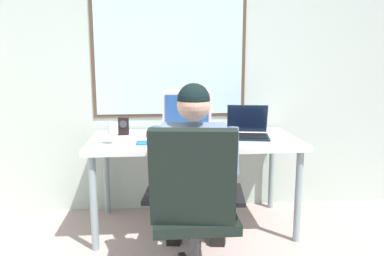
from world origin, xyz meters
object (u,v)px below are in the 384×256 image
desk (194,146)px  office_chair (193,202)px  cd_case (146,143)px  laptop (247,128)px  wine_glass (113,129)px  desk_speaker (124,126)px  person_seated (194,175)px  crt_monitor (187,110)px

desk → office_chair: 0.88m
cd_case → laptop: bearing=14.1°
office_chair → laptop: size_ratio=2.62×
wine_glass → desk_speaker: (0.04, 0.36, -0.04)m
office_chair → cd_case: size_ratio=6.77×
office_chair → laptop: 1.05m
person_seated → wine_glass: size_ratio=7.51×
desk_speaker → office_chair: bearing=-65.7°
office_chair → person_seated: size_ratio=0.82×
laptop → desk_speaker: 0.99m
laptop → wine_glass: bearing=-168.9°
laptop → desk_speaker: laptop is taller
desk → crt_monitor: crt_monitor is taller
crt_monitor → wine_glass: size_ratio=2.35×
laptop → person_seated: bearing=-127.7°
laptop → wine_glass: 1.04m
desk → person_seated: (-0.06, -0.60, -0.05)m
crt_monitor → cd_case: size_ratio=2.58×
office_chair → wine_glass: size_ratio=6.17×
desk → wine_glass: size_ratio=10.00×
office_chair → crt_monitor: crt_monitor is taller
person_seated → cd_case: size_ratio=8.23×
person_seated → crt_monitor: size_ratio=3.19×
person_seated → desk_speaker: (-0.50, 0.78, 0.18)m
crt_monitor → desk_speaker: crt_monitor is taller
desk → laptop: 0.44m
desk_speaker → cd_case: desk_speaker is taller
laptop → wine_glass: laptop is taller
desk → laptop: size_ratio=4.24×
desk → person_seated: person_seated is taller
office_chair → person_seated: bearing=83.5°
office_chair → laptop: office_chair is taller
office_chair → desk_speaker: size_ratio=6.93×
desk → office_chair: (-0.09, -0.86, -0.12)m
cd_case → person_seated: bearing=-54.0°
office_chair → cd_case: office_chair is taller
crt_monitor → cd_case: bearing=-149.3°
crt_monitor → person_seated: bearing=-89.9°
wine_glass → person_seated: bearing=-37.9°
crt_monitor → desk: bearing=-4.4°
person_seated → office_chair: bearing=-96.5°
person_seated → cd_case: 0.54m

